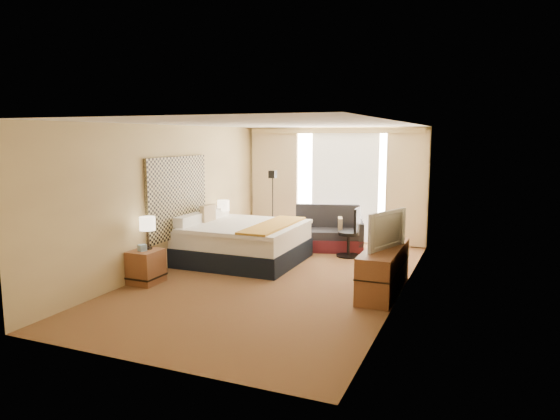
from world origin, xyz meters
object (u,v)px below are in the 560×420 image
at_px(nightstand_left, 146,267).
at_px(loveseat, 328,235).
at_px(nightstand_right, 221,238).
at_px(media_dresser, 384,269).
at_px(desk_chair, 351,235).
at_px(television, 382,229).
at_px(floor_lamp, 273,192).
at_px(lamp_right, 223,206).
at_px(lamp_left, 147,224).
at_px(bed, 242,242).

height_order(nightstand_left, loveseat, loveseat).
xyz_separation_m(nightstand_right, media_dresser, (3.70, -1.45, 0.07)).
distance_m(loveseat, desk_chair, 0.80).
relative_size(nightstand_left, television, 0.55).
bearing_deg(nightstand_left, floor_lamp, 80.13).
xyz_separation_m(nightstand_left, nightstand_right, (0.00, 2.50, 0.00)).
xyz_separation_m(nightstand_left, media_dresser, (3.70, 1.05, 0.07)).
bearing_deg(floor_lamp, loveseat, -8.63).
bearing_deg(nightstand_left, media_dresser, 15.84).
bearing_deg(television, nightstand_left, 126.05).
bearing_deg(lamp_right, floor_lamp, 63.12).
height_order(lamp_left, lamp_right, lamp_left).
relative_size(media_dresser, loveseat, 1.09).
relative_size(nightstand_left, floor_lamp, 0.34).
bearing_deg(floor_lamp, nightstand_left, -99.87).
height_order(nightstand_right, media_dresser, media_dresser).
height_order(desk_chair, lamp_left, lamp_left).
bearing_deg(media_dresser, lamp_right, 157.63).
height_order(media_dresser, lamp_right, lamp_right).
height_order(nightstand_left, television, television).
height_order(bed, television, television).
height_order(media_dresser, television, television).
distance_m(floor_lamp, television, 4.05).
bearing_deg(media_dresser, nightstand_right, 158.60).
relative_size(media_dresser, bed, 0.82).
relative_size(loveseat, lamp_left, 3.04).
xyz_separation_m(nightstand_left, desk_chair, (2.66, 3.07, 0.17)).
relative_size(media_dresser, lamp_left, 3.30).
distance_m(desk_chair, television, 2.33).
bearing_deg(floor_lamp, media_dresser, -41.55).
bearing_deg(bed, nightstand_right, 143.42).
bearing_deg(nightstand_left, lamp_right, 88.97).
xyz_separation_m(nightstand_left, floor_lamp, (0.65, 3.75, 0.88)).
relative_size(loveseat, television, 1.65).
distance_m(media_dresser, loveseat, 3.01).
xyz_separation_m(nightstand_left, television, (3.65, 1.04, 0.72)).
height_order(nightstand_right, floor_lamp, floor_lamp).
height_order(nightstand_left, media_dresser, media_dresser).
relative_size(desk_chair, lamp_left, 1.82).
relative_size(media_dresser, desk_chair, 1.82).
height_order(nightstand_left, lamp_right, lamp_right).
distance_m(lamp_left, lamp_right, 2.48).
bearing_deg(bed, television, -16.92).
bearing_deg(lamp_right, nightstand_right, -130.36).
distance_m(floor_lamp, lamp_left, 3.74).
height_order(floor_lamp, lamp_right, floor_lamp).
bearing_deg(desk_chair, loveseat, 142.81).
xyz_separation_m(bed, television, (2.84, -0.86, 0.60)).
bearing_deg(bed, media_dresser, -16.38).
relative_size(desk_chair, television, 0.98).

